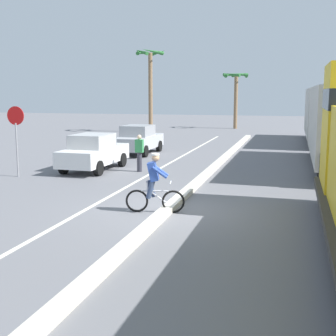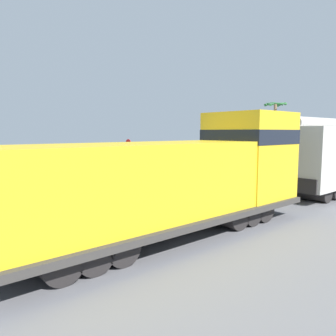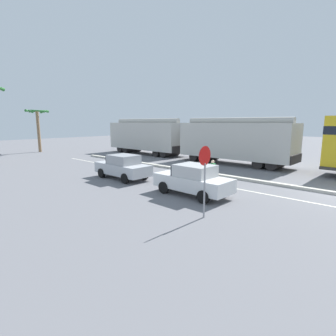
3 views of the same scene
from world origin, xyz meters
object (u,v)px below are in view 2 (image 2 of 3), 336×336
(locomotive, at_px, (186,180))
(parked_car_silver, at_px, (222,162))
(stop_sign, at_px, (128,150))
(pedestrian_by_cars, at_px, (192,168))
(palm_tree_near, at_px, (275,116))
(cyclist, at_px, (138,182))
(parked_car_white, at_px, (171,166))

(locomotive, height_order, parked_car_silver, locomotive)
(stop_sign, xyz_separation_m, pedestrian_by_cars, (4.45, 2.45, -1.18))
(stop_sign, height_order, palm_tree_near, palm_tree_near)
(locomotive, distance_m, parked_car_silver, 18.24)
(parked_car_silver, bearing_deg, cyclist, -69.38)
(parked_car_silver, height_order, palm_tree_near, palm_tree_near)
(stop_sign, bearing_deg, parked_car_silver, 73.52)
(parked_car_white, height_order, stop_sign, stop_sign)
(parked_car_white, relative_size, stop_sign, 1.47)
(pedestrian_by_cars, bearing_deg, palm_tree_near, 105.91)
(parked_car_white, height_order, cyclist, cyclist)
(locomotive, relative_size, parked_car_white, 2.74)
(parked_car_white, relative_size, parked_car_silver, 1.00)
(parked_car_silver, distance_m, stop_sign, 8.70)
(parked_car_silver, distance_m, cyclist, 13.31)
(parked_car_silver, xyz_separation_m, stop_sign, (-2.44, -8.26, 1.21))
(parked_car_silver, bearing_deg, pedestrian_by_cars, -70.97)
(locomotive, height_order, cyclist, locomotive)
(parked_car_silver, height_order, pedestrian_by_cars, same)
(locomotive, height_order, parked_car_white, locomotive)
(cyclist, height_order, stop_sign, stop_sign)
(locomotive, bearing_deg, parked_car_white, 140.84)
(parked_car_silver, height_order, stop_sign, stop_sign)
(cyclist, xyz_separation_m, pedestrian_by_cars, (-2.68, 6.64, 0.03))
(parked_car_white, distance_m, cyclist, 8.06)
(cyclist, distance_m, palm_tree_near, 28.45)
(parked_car_white, relative_size, palm_tree_near, 0.59)
(parked_car_silver, bearing_deg, stop_sign, -106.48)
(locomotive, relative_size, parked_car_silver, 2.75)
(cyclist, distance_m, pedestrian_by_cars, 7.16)
(parked_car_white, height_order, parked_car_silver, same)
(locomotive, xyz_separation_m, pedestrian_by_cars, (-8.69, 8.93, -0.95))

